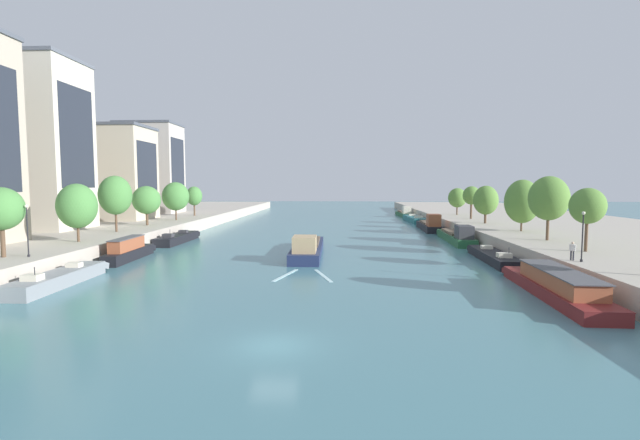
{
  "coord_description": "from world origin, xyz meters",
  "views": [
    {
      "loc": [
        3.64,
        -23.68,
        8.8
      ],
      "look_at": [
        0.0,
        51.1,
        2.73
      ],
      "focal_mm": 25.33,
      "sensor_mm": 36.0,
      "label": 1
    }
  ],
  "objects_px": {
    "tree_left_third": "(77,206)",
    "tree_right_nearest": "(549,198)",
    "moored_boat_right_far": "(456,236)",
    "moored_boat_right_downstream": "(430,225)",
    "lamppost_left_bank": "(27,228)",
    "moored_boat_left_far": "(59,278)",
    "tree_right_second": "(588,206)",
    "tree_left_by_lamp": "(1,209)",
    "moored_boat_right_midway": "(556,285)",
    "moored_boat_right_gap_after": "(493,256)",
    "moored_boat_right_near": "(415,219)",
    "tree_left_end_of_row": "(194,196)",
    "tree_left_past_mid": "(115,195)",
    "tree_right_distant": "(471,196)",
    "tree_right_end_of_row": "(457,198)",
    "tree_left_far": "(176,196)",
    "person_on_quay": "(572,250)",
    "moored_boat_right_lone": "(404,213)",
    "tree_left_distant": "(146,200)",
    "moored_boat_left_end": "(129,250)",
    "tree_right_far": "(486,200)",
    "lamppost_right_bank": "(583,234)",
    "moored_boat_left_upstream": "(178,238)"
  },
  "relations": [
    {
      "from": "tree_left_third",
      "to": "tree_right_nearest",
      "type": "relative_size",
      "value": 0.88
    },
    {
      "from": "moored_boat_right_far",
      "to": "moored_boat_right_downstream",
      "type": "distance_m",
      "value": 16.97
    },
    {
      "from": "lamppost_left_bank",
      "to": "moored_boat_left_far",
      "type": "bearing_deg",
      "value": -24.22
    },
    {
      "from": "tree_left_third",
      "to": "tree_right_second",
      "type": "bearing_deg",
      "value": -5.14
    },
    {
      "from": "tree_left_by_lamp",
      "to": "moored_boat_right_midway",
      "type": "bearing_deg",
      "value": -4.33
    },
    {
      "from": "moored_boat_right_gap_after",
      "to": "lamppost_left_bank",
      "type": "relative_size",
      "value": 2.87
    },
    {
      "from": "moored_boat_right_downstream",
      "to": "moored_boat_right_near",
      "type": "height_order",
      "value": "moored_boat_right_downstream"
    },
    {
      "from": "moored_boat_right_gap_after",
      "to": "tree_left_end_of_row",
      "type": "height_order",
      "value": "tree_left_end_of_row"
    },
    {
      "from": "tree_left_past_mid",
      "to": "tree_left_end_of_row",
      "type": "distance_m",
      "value": 30.82
    },
    {
      "from": "tree_right_distant",
      "to": "tree_right_end_of_row",
      "type": "height_order",
      "value": "tree_right_distant"
    },
    {
      "from": "tree_left_by_lamp",
      "to": "tree_left_far",
      "type": "xyz_separation_m",
      "value": [
        0.39,
        41.4,
        -0.06
      ]
    },
    {
      "from": "tree_left_third",
      "to": "person_on_quay",
      "type": "distance_m",
      "value": 51.0
    },
    {
      "from": "moored_boat_right_lone",
      "to": "tree_left_end_of_row",
      "type": "xyz_separation_m",
      "value": [
        -46.98,
        -30.56,
        5.38
      ]
    },
    {
      "from": "moored_boat_right_far",
      "to": "tree_left_end_of_row",
      "type": "relative_size",
      "value": 2.78
    },
    {
      "from": "moored_boat_right_midway",
      "to": "tree_left_third",
      "type": "height_order",
      "value": "tree_left_third"
    },
    {
      "from": "tree_left_distant",
      "to": "tree_right_second",
      "type": "distance_m",
      "value": 60.28
    },
    {
      "from": "moored_boat_right_downstream",
      "to": "tree_left_far",
      "type": "height_order",
      "value": "tree_left_far"
    },
    {
      "from": "tree_left_far",
      "to": "moored_boat_left_end",
      "type": "bearing_deg",
      "value": -79.52
    },
    {
      "from": "moored_boat_right_downstream",
      "to": "tree_left_past_mid",
      "type": "relative_size",
      "value": 1.92
    },
    {
      "from": "tree_left_by_lamp",
      "to": "lamppost_left_bank",
      "type": "distance_m",
      "value": 2.77
    },
    {
      "from": "tree_right_nearest",
      "to": "tree_left_past_mid",
      "type": "bearing_deg",
      "value": 173.1
    },
    {
      "from": "tree_left_distant",
      "to": "tree_left_far",
      "type": "xyz_separation_m",
      "value": [
        0.92,
        10.13,
        0.29
      ]
    },
    {
      "from": "moored_boat_right_lone",
      "to": "tree_right_far",
      "type": "relative_size",
      "value": 2.18
    },
    {
      "from": "tree_left_third",
      "to": "lamppost_right_bank",
      "type": "distance_m",
      "value": 51.49
    },
    {
      "from": "tree_right_nearest",
      "to": "tree_right_far",
      "type": "distance_m",
      "value": 22.58
    },
    {
      "from": "tree_left_by_lamp",
      "to": "tree_right_nearest",
      "type": "bearing_deg",
      "value": 15.26
    },
    {
      "from": "moored_boat_right_lone",
      "to": "person_on_quay",
      "type": "relative_size",
      "value": 8.41
    },
    {
      "from": "tree_left_by_lamp",
      "to": "moored_boat_left_upstream",
      "type": "bearing_deg",
      "value": 77.82
    },
    {
      "from": "tree_right_nearest",
      "to": "tree_right_end_of_row",
      "type": "xyz_separation_m",
      "value": [
        0.32,
        42.89,
        -1.29
      ]
    },
    {
      "from": "moored_boat_left_end",
      "to": "lamppost_left_bank",
      "type": "height_order",
      "value": "lamppost_left_bank"
    },
    {
      "from": "moored_boat_right_near",
      "to": "tree_right_distant",
      "type": "relative_size",
      "value": 2.51
    },
    {
      "from": "moored_boat_right_downstream",
      "to": "moored_boat_right_gap_after",
      "type": "bearing_deg",
      "value": -88.88
    },
    {
      "from": "moored_boat_right_downstream",
      "to": "tree_left_by_lamp",
      "type": "distance_m",
      "value": 66.44
    },
    {
      "from": "tree_left_third",
      "to": "tree_right_far",
      "type": "bearing_deg",
      "value": 26.22
    },
    {
      "from": "moored_boat_right_gap_after",
      "to": "moored_boat_left_far",
      "type": "bearing_deg",
      "value": -160.98
    },
    {
      "from": "tree_left_third",
      "to": "tree_right_end_of_row",
      "type": "relative_size",
      "value": 1.17
    },
    {
      "from": "tree_right_end_of_row",
      "to": "lamppost_left_bank",
      "type": "distance_m",
      "value": 77.94
    },
    {
      "from": "tree_left_distant",
      "to": "moored_boat_right_gap_after",
      "type": "bearing_deg",
      "value": -20.88
    },
    {
      "from": "tree_right_end_of_row",
      "to": "lamppost_right_bank",
      "type": "height_order",
      "value": "tree_right_end_of_row"
    },
    {
      "from": "moored_boat_right_gap_after",
      "to": "tree_right_end_of_row",
      "type": "height_order",
      "value": "tree_right_end_of_row"
    },
    {
      "from": "moored_boat_right_midway",
      "to": "moored_boat_right_near",
      "type": "bearing_deg",
      "value": 89.85
    },
    {
      "from": "tree_left_past_mid",
      "to": "tree_left_distant",
      "type": "relative_size",
      "value": 1.23
    },
    {
      "from": "moored_boat_left_end",
      "to": "moored_boat_right_gap_after",
      "type": "xyz_separation_m",
      "value": [
        41.75,
        1.24,
        -0.56
      ]
    },
    {
      "from": "moored_boat_left_far",
      "to": "tree_right_second",
      "type": "bearing_deg",
      "value": 8.84
    },
    {
      "from": "moored_boat_right_gap_after",
      "to": "lamppost_left_bank",
      "type": "height_order",
      "value": "lamppost_left_bank"
    },
    {
      "from": "tree_right_far",
      "to": "lamppost_left_bank",
      "type": "bearing_deg",
      "value": -144.59
    },
    {
      "from": "tree_right_distant",
      "to": "moored_boat_right_gap_after",
      "type": "bearing_deg",
      "value": -101.67
    },
    {
      "from": "moored_boat_right_far",
      "to": "moored_boat_right_downstream",
      "type": "relative_size",
      "value": 1.13
    },
    {
      "from": "moored_boat_right_gap_after",
      "to": "lamppost_right_bank",
      "type": "distance_m",
      "value": 13.78
    },
    {
      "from": "moored_boat_right_far",
      "to": "tree_right_far",
      "type": "relative_size",
      "value": 2.67
    }
  ]
}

